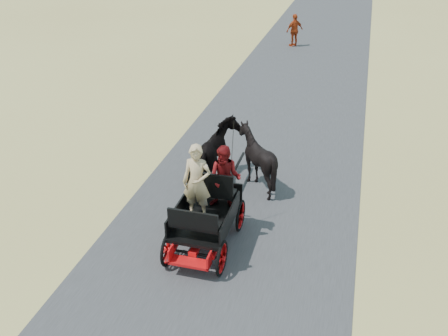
% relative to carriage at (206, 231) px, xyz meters
% --- Properties ---
extents(ground, '(140.00, 140.00, 0.00)m').
position_rel_carriage_xyz_m(ground, '(0.44, 0.51, -0.36)').
color(ground, tan).
extents(road, '(6.00, 140.00, 0.01)m').
position_rel_carriage_xyz_m(road, '(0.44, 0.51, -0.35)').
color(road, '#38383A').
rests_on(road, ground).
extents(carriage, '(1.30, 2.40, 0.72)m').
position_rel_carriage_xyz_m(carriage, '(0.00, 0.00, 0.00)').
color(carriage, black).
rests_on(carriage, ground).
extents(horse_left, '(0.91, 2.01, 1.70)m').
position_rel_carriage_xyz_m(horse_left, '(-0.55, 3.00, 0.49)').
color(horse_left, black).
rests_on(horse_left, ground).
extents(horse_right, '(1.37, 1.54, 1.70)m').
position_rel_carriage_xyz_m(horse_right, '(0.55, 3.00, 0.49)').
color(horse_right, black).
rests_on(horse_right, ground).
extents(driver_man, '(0.66, 0.43, 1.80)m').
position_rel_carriage_xyz_m(driver_man, '(-0.20, 0.05, 1.26)').
color(driver_man, tan).
rests_on(driver_man, carriage).
extents(passenger_woman, '(0.77, 0.60, 1.58)m').
position_rel_carriage_xyz_m(passenger_woman, '(0.30, 0.60, 1.15)').
color(passenger_woman, '#660C0F').
rests_on(passenger_woman, carriage).
extents(pedestrian, '(1.03, 0.99, 1.73)m').
position_rel_carriage_xyz_m(pedestrian, '(-0.60, 18.29, 0.50)').
color(pedestrian, '#A43412').
rests_on(pedestrian, ground).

